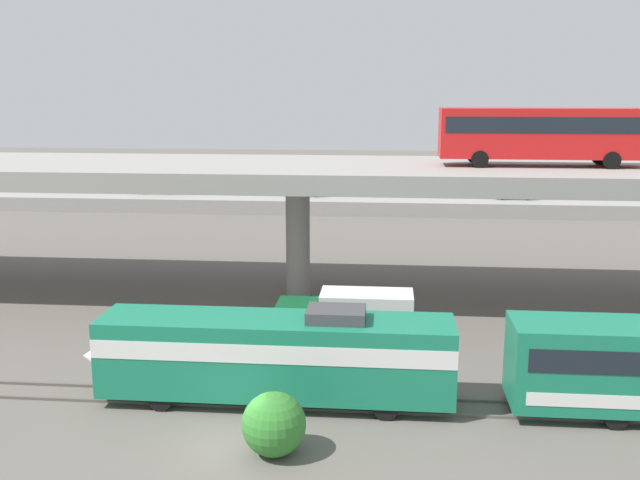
{
  "coord_description": "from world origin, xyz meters",
  "views": [
    {
      "loc": [
        5.58,
        -24.85,
        13.07
      ],
      "look_at": [
        1.58,
        17.96,
        4.11
      ],
      "focal_mm": 41.41,
      "sensor_mm": 36.0,
      "label": 1
    }
  ],
  "objects_px": {
    "parked_car_3": "(63,183)",
    "parked_car_2": "(514,192)",
    "train_locomotive": "(259,352)",
    "transit_bus_on_overpass": "(543,131)",
    "service_truck_west": "(349,319)",
    "parked_car_4": "(603,188)",
    "parked_car_1": "(160,187)",
    "parked_car_0": "(304,189)"
  },
  "relations": [
    {
      "from": "parked_car_0",
      "to": "parked_car_1",
      "type": "distance_m",
      "value": 16.05
    },
    {
      "from": "parked_car_1",
      "to": "parked_car_0",
      "type": "bearing_deg",
      "value": 178.9
    },
    {
      "from": "parked_car_4",
      "to": "parked_car_3",
      "type": "bearing_deg",
      "value": 1.22
    },
    {
      "from": "parked_car_0",
      "to": "parked_car_3",
      "type": "bearing_deg",
      "value": 175.98
    },
    {
      "from": "transit_bus_on_overpass",
      "to": "train_locomotive",
      "type": "bearing_deg",
      "value": -131.94
    },
    {
      "from": "train_locomotive",
      "to": "parked_car_3",
      "type": "xyz_separation_m",
      "value": [
        -31.65,
        51.56,
        0.07
      ]
    },
    {
      "from": "transit_bus_on_overpass",
      "to": "parked_car_0",
      "type": "distance_m",
      "value": 39.14
    },
    {
      "from": "service_truck_west",
      "to": "parked_car_1",
      "type": "bearing_deg",
      "value": -61.76
    },
    {
      "from": "parked_car_1",
      "to": "parked_car_3",
      "type": "relative_size",
      "value": 1.12
    },
    {
      "from": "parked_car_2",
      "to": "parked_car_4",
      "type": "bearing_deg",
      "value": 18.61
    },
    {
      "from": "transit_bus_on_overpass",
      "to": "service_truck_west",
      "type": "height_order",
      "value": "transit_bus_on_overpass"
    },
    {
      "from": "train_locomotive",
      "to": "service_truck_west",
      "type": "xyz_separation_m",
      "value": [
        3.43,
        6.55,
        -0.56
      ]
    },
    {
      "from": "parked_car_2",
      "to": "parked_car_1",
      "type": "bearing_deg",
      "value": 179.3
    },
    {
      "from": "service_truck_west",
      "to": "parked_car_4",
      "type": "distance_m",
      "value": 52.64
    },
    {
      "from": "transit_bus_on_overpass",
      "to": "parked_car_2",
      "type": "relative_size",
      "value": 2.94
    },
    {
      "from": "parked_car_3",
      "to": "train_locomotive",
      "type": "bearing_deg",
      "value": -58.46
    },
    {
      "from": "parked_car_3",
      "to": "service_truck_west",
      "type": "bearing_deg",
      "value": -52.08
    },
    {
      "from": "transit_bus_on_overpass",
      "to": "parked_car_3",
      "type": "xyz_separation_m",
      "value": [
        -45.92,
        35.67,
        -8.24
      ]
    },
    {
      "from": "service_truck_west",
      "to": "parked_car_3",
      "type": "height_order",
      "value": "service_truck_west"
    },
    {
      "from": "service_truck_west",
      "to": "parked_car_1",
      "type": "height_order",
      "value": "service_truck_west"
    },
    {
      "from": "train_locomotive",
      "to": "transit_bus_on_overpass",
      "type": "bearing_deg",
      "value": -131.94
    },
    {
      "from": "parked_car_0",
      "to": "parked_car_3",
      "type": "height_order",
      "value": "same"
    },
    {
      "from": "transit_bus_on_overpass",
      "to": "parked_car_3",
      "type": "bearing_deg",
      "value": 142.16
    },
    {
      "from": "parked_car_0",
      "to": "parked_car_3",
      "type": "distance_m",
      "value": 27.9
    },
    {
      "from": "parked_car_4",
      "to": "service_truck_west",
      "type": "bearing_deg",
      "value": 61.59
    },
    {
      "from": "transit_bus_on_overpass",
      "to": "parked_car_3",
      "type": "distance_m",
      "value": 58.73
    },
    {
      "from": "parked_car_0",
      "to": "parked_car_1",
      "type": "relative_size",
      "value": 0.96
    },
    {
      "from": "parked_car_0",
      "to": "parked_car_4",
      "type": "xyz_separation_m",
      "value": [
        32.29,
        3.24,
        0.0
      ]
    },
    {
      "from": "transit_bus_on_overpass",
      "to": "parked_car_1",
      "type": "distance_m",
      "value": 48.9
    },
    {
      "from": "parked_car_2",
      "to": "parked_car_3",
      "type": "bearing_deg",
      "value": 177.58
    },
    {
      "from": "transit_bus_on_overpass",
      "to": "service_truck_west",
      "type": "distance_m",
      "value": 16.84
    },
    {
      "from": "transit_bus_on_overpass",
      "to": "parked_car_0",
      "type": "height_order",
      "value": "transit_bus_on_overpass"
    },
    {
      "from": "train_locomotive",
      "to": "parked_car_4",
      "type": "height_order",
      "value": "train_locomotive"
    },
    {
      "from": "parked_car_1",
      "to": "parked_car_3",
      "type": "height_order",
      "value": "same"
    },
    {
      "from": "train_locomotive",
      "to": "parked_car_1",
      "type": "height_order",
      "value": "train_locomotive"
    },
    {
      "from": "train_locomotive",
      "to": "transit_bus_on_overpass",
      "type": "distance_m",
      "value": 22.92
    },
    {
      "from": "transit_bus_on_overpass",
      "to": "parked_car_1",
      "type": "relative_size",
      "value": 2.59
    },
    {
      "from": "parked_car_1",
      "to": "parked_car_4",
      "type": "xyz_separation_m",
      "value": [
        48.34,
        2.93,
        0.0
      ]
    },
    {
      "from": "parked_car_2",
      "to": "parked_car_4",
      "type": "relative_size",
      "value": 0.87
    },
    {
      "from": "parked_car_1",
      "to": "parked_car_4",
      "type": "bearing_deg",
      "value": -176.53
    },
    {
      "from": "parked_car_1",
      "to": "train_locomotive",
      "type": "bearing_deg",
      "value": 111.7
    },
    {
      "from": "parked_car_3",
      "to": "parked_car_2",
      "type": "bearing_deg",
      "value": -2.42
    }
  ]
}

